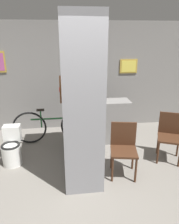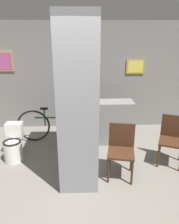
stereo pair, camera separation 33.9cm
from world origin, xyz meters
The scene contains 9 objects.
ground_plane centered at (0.00, 0.00, 0.00)m, with size 14.00×14.00×0.00m, color slate.
wall_back centered at (0.00, 2.63, 1.30)m, with size 8.00×0.09×2.60m.
pillar_center centered at (0.12, 0.63, 1.30)m, with size 0.62×1.27×2.60m.
counter_shelf centered at (0.57, 1.71, 0.47)m, with size 1.44×0.44×0.94m.
toilet centered at (-1.14, 1.04, 0.30)m, with size 0.35×0.51×0.68m.
chair_near_pillar centered at (0.83, 0.47, 0.51)m, with size 0.50×0.50×0.90m.
chair_by_doorway centered at (1.84, 0.82, 0.51)m, with size 0.57×0.57×0.90m.
bicycle centered at (-0.38, 1.79, 0.38)m, with size 1.78×0.42×0.79m.
bottle_tall centered at (0.41, 1.75, 1.06)m, with size 0.07×0.07×0.32m.
Camera 2 is at (0.18, -2.74, 2.31)m, focal length 35.00 mm.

